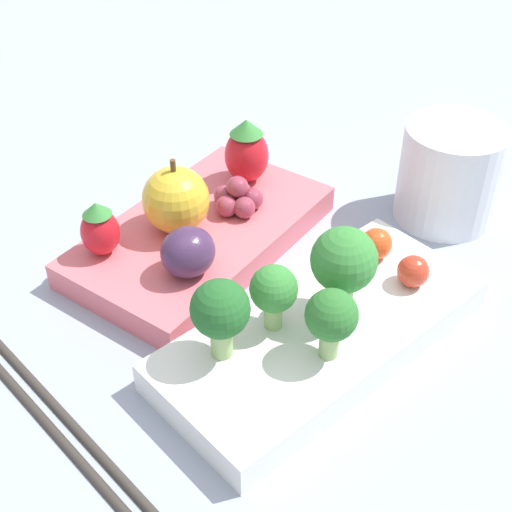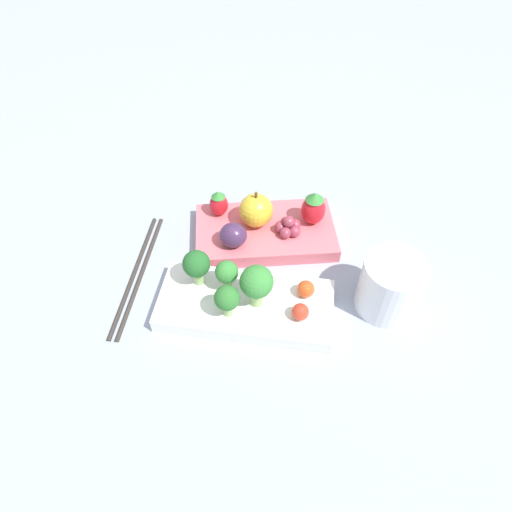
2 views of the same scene
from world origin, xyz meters
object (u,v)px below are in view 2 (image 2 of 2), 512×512
at_px(broccoli_floret_2, 227,299).
at_px(strawberry_1, 314,208).
at_px(apple, 256,210).
at_px(grape_cluster, 288,227).
at_px(cherry_tomato_0, 300,312).
at_px(bento_box_savoury, 245,305).
at_px(strawberry_0, 219,203).
at_px(drinking_cup, 390,286).
at_px(broccoli_floret_0, 257,283).
at_px(broccoli_floret_1, 227,273).
at_px(cherry_tomato_1, 306,289).
at_px(plum, 233,235).
at_px(chopsticks_pair, 137,273).
at_px(bento_box_fruit, 265,232).
at_px(broccoli_floret_3, 197,265).

distance_m(broccoli_floret_2, strawberry_1, 0.20).
relative_size(broccoli_floret_2, apple, 0.83).
bearing_deg(grape_cluster, cherry_tomato_0, 98.27).
xyz_separation_m(bento_box_savoury, strawberry_0, (0.05, -0.15, 0.03)).
xyz_separation_m(apple, drinking_cup, (-0.17, 0.11, -0.01)).
distance_m(broccoli_floret_0, broccoli_floret_1, 0.04).
height_order(cherry_tomato_0, cherry_tomato_1, same).
distance_m(broccoli_floret_2, cherry_tomato_0, 0.09).
bearing_deg(plum, broccoli_floret_1, 91.71).
height_order(cherry_tomato_0, plum, plum).
height_order(strawberry_0, plum, strawberry_0).
distance_m(broccoli_floret_1, strawberry_1, 0.17).
xyz_separation_m(cherry_tomato_1, chopsticks_pair, (0.22, -0.03, -0.03)).
distance_m(cherry_tomato_0, plum, 0.15).
bearing_deg(bento_box_fruit, chopsticks_pair, 26.95).
bearing_deg(strawberry_0, broccoli_floret_2, 101.76).
xyz_separation_m(broccoli_floret_1, cherry_tomato_0, (-0.09, 0.04, -0.02)).
xyz_separation_m(broccoli_floret_2, plum, (0.01, -0.11, -0.01)).
bearing_deg(broccoli_floret_3, strawberry_0, -93.25).
height_order(broccoli_floret_2, cherry_tomato_0, broccoli_floret_2).
distance_m(bento_box_savoury, grape_cluster, 0.13).
xyz_separation_m(broccoli_floret_3, plum, (-0.04, -0.07, -0.02)).
bearing_deg(cherry_tomato_0, strawberry_0, -54.41).
bearing_deg(drinking_cup, grape_cluster, -37.23).
bearing_deg(plum, bento_box_savoury, 105.73).
bearing_deg(broccoli_floret_3, broccoli_floret_2, 134.38).
distance_m(cherry_tomato_1, strawberry_1, 0.13).
bearing_deg(apple, drinking_cup, 147.48).
relative_size(broccoli_floret_0, strawberry_0, 1.50).
height_order(broccoli_floret_0, apple, broccoli_floret_0).
distance_m(grape_cluster, chopsticks_pair, 0.21).
bearing_deg(strawberry_1, broccoli_floret_2, 59.80).
relative_size(broccoli_floret_2, strawberry_1, 0.88).
bearing_deg(broccoli_floret_0, bento_box_fruit, -90.11).
height_order(broccoli_floret_0, grape_cluster, broccoli_floret_0).
bearing_deg(drinking_cup, broccoli_floret_2, 13.67).
distance_m(bento_box_savoury, strawberry_0, 0.16).
bearing_deg(broccoli_floret_0, strawberry_1, -113.71).
xyz_separation_m(cherry_tomato_1, plum, (0.10, -0.08, 0.00)).
height_order(bento_box_fruit, broccoli_floret_0, broccoli_floret_0).
height_order(strawberry_1, drinking_cup, drinking_cup).
distance_m(broccoli_floret_3, drinking_cup, 0.24).
height_order(bento_box_savoury, broccoli_floret_0, broccoli_floret_0).
distance_m(broccoli_floret_0, grape_cluster, 0.13).
distance_m(bento_box_fruit, chopsticks_pair, 0.19).
relative_size(broccoli_floret_3, cherry_tomato_1, 2.41).
height_order(broccoli_floret_0, drinking_cup, broccoli_floret_0).
bearing_deg(broccoli_floret_1, chopsticks_pair, -11.80).
relative_size(strawberry_1, chopsticks_pair, 0.25).
bearing_deg(bento_box_fruit, broccoli_floret_0, 89.89).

